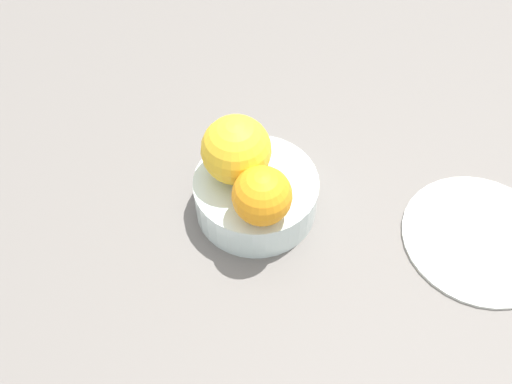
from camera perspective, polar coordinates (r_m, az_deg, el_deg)
ground_plane at (r=65.63cm, az=0.00°, el=-2.00°), size 110.00×110.00×2.00cm
fruit_bowl at (r=63.04cm, az=0.00°, el=-0.32°), size 13.52×13.52×4.64cm
orange_in_bowl_0 at (r=59.10cm, az=-1.98°, el=4.20°), size 7.35×7.35×7.35cm
orange_in_bowl_1 at (r=56.17cm, az=0.52°, el=-0.39°), size 6.04×6.04×6.04cm
side_plate at (r=66.62cm, az=21.39°, el=-4.19°), size 16.78×16.78×0.80cm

